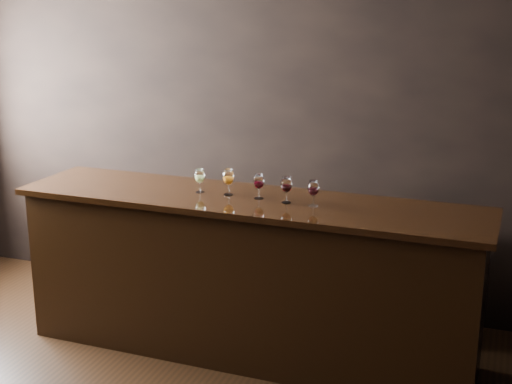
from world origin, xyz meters
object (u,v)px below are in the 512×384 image
(glass_red_a, at_px, (259,182))
(glass_red_c, at_px, (313,189))
(bar_counter, at_px, (248,280))
(glass_red_b, at_px, (286,185))
(glass_white, at_px, (200,176))
(back_bar_shelf, at_px, (266,256))
(glass_amber, at_px, (228,177))

(glass_red_a, relative_size, glass_red_c, 0.97)
(bar_counter, distance_m, glass_red_b, 0.79)
(glass_red_a, bearing_deg, glass_white, 178.37)
(back_bar_shelf, bearing_deg, glass_red_b, -62.15)
(glass_amber, distance_m, glass_red_a, 0.23)
(glass_amber, height_order, glass_red_b, glass_amber)
(glass_red_b, bearing_deg, back_bar_shelf, 117.85)
(glass_white, bearing_deg, glass_red_c, -4.18)
(bar_counter, distance_m, glass_amber, 0.75)
(bar_counter, height_order, back_bar_shelf, bar_counter)
(glass_red_a, relative_size, glass_red_b, 0.95)
(glass_red_a, bearing_deg, glass_red_c, -7.01)
(glass_red_c, bearing_deg, glass_red_b, 176.23)
(glass_white, distance_m, glass_red_c, 0.86)
(glass_red_a, xyz_separation_m, glass_red_b, (0.21, -0.04, 0.01))
(bar_counter, xyz_separation_m, glass_red_a, (0.07, 0.02, 0.73))
(bar_counter, height_order, glass_amber, glass_amber)
(glass_amber, xyz_separation_m, glass_red_a, (0.23, -0.02, -0.01))
(glass_white, relative_size, glass_red_a, 0.99)
(glass_red_c, bearing_deg, glass_white, 175.82)
(back_bar_shelf, relative_size, glass_red_b, 13.89)
(back_bar_shelf, distance_m, glass_red_c, 1.32)
(glass_amber, bearing_deg, glass_white, -179.21)
(glass_white, height_order, glass_red_b, glass_red_b)
(glass_amber, distance_m, glass_red_c, 0.64)
(back_bar_shelf, bearing_deg, glass_white, -108.09)
(back_bar_shelf, distance_m, glass_white, 1.15)
(glass_red_c, bearing_deg, glass_amber, 174.12)
(glass_white, xyz_separation_m, glass_amber, (0.22, 0.00, 0.01))
(back_bar_shelf, height_order, glass_amber, glass_amber)
(glass_white, distance_m, glass_red_b, 0.67)
(glass_red_a, bearing_deg, bar_counter, -165.25)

